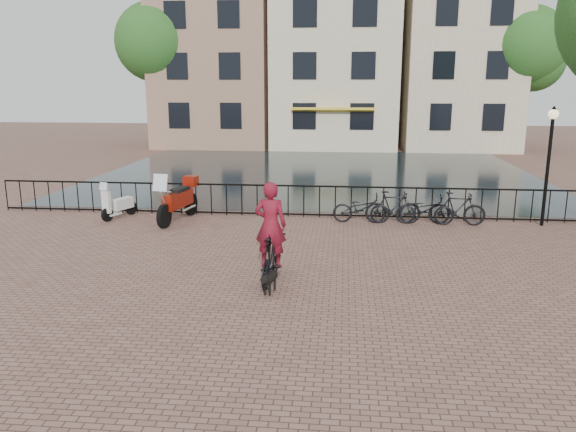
# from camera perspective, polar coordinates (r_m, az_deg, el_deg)

# --- Properties ---
(ground) EXTENTS (100.00, 100.00, 0.00)m
(ground) POSITION_cam_1_polar(r_m,az_deg,el_deg) (10.36, -1.69, -10.31)
(ground) COLOR brown
(ground) RESTS_ON ground
(canal_water) EXTENTS (20.00, 20.00, 0.00)m
(canal_water) POSITION_cam_1_polar(r_m,az_deg,el_deg) (27.06, 3.05, 4.46)
(canal_water) COLOR black
(canal_water) RESTS_ON ground
(railing) EXTENTS (20.00, 0.05, 1.02)m
(railing) POSITION_cam_1_polar(r_m,az_deg,el_deg) (17.83, 1.61, 1.50)
(railing) COLOR black
(railing) RESTS_ON ground
(canal_house_left) EXTENTS (7.50, 9.00, 12.80)m
(canal_house_left) POSITION_cam_1_polar(r_m,az_deg,el_deg) (40.43, -7.04, 16.40)
(canal_house_left) COLOR #8F6D53
(canal_house_left) RESTS_ON ground
(canal_house_mid) EXTENTS (8.00, 9.50, 11.80)m
(canal_house_mid) POSITION_cam_1_polar(r_m,az_deg,el_deg) (39.46, 4.85, 15.80)
(canal_house_mid) COLOR #C5B795
(canal_house_mid) RESTS_ON ground
(canal_house_right) EXTENTS (7.00, 9.00, 13.30)m
(canal_house_right) POSITION_cam_1_polar(r_m,az_deg,el_deg) (40.15, 16.85, 16.33)
(canal_house_right) COLOR tan
(canal_house_right) RESTS_ON ground
(tree_far_left) EXTENTS (5.04, 5.04, 9.27)m
(tree_far_left) POSITION_cam_1_polar(r_m,az_deg,el_deg) (38.50, -13.39, 16.80)
(tree_far_left) COLOR black
(tree_far_left) RESTS_ON ground
(tree_far_right) EXTENTS (4.76, 4.76, 8.76)m
(tree_far_right) POSITION_cam_1_polar(r_m,az_deg,el_deg) (38.03, 23.06, 15.60)
(tree_far_right) COLOR black
(tree_far_right) RESTS_ON ground
(lamp_post) EXTENTS (0.30, 0.30, 3.45)m
(lamp_post) POSITION_cam_1_polar(r_m,az_deg,el_deg) (18.11, 25.07, 6.45)
(lamp_post) COLOR black
(lamp_post) RESTS_ON ground
(cyclist) EXTENTS (0.84, 1.90, 2.56)m
(cyclist) POSITION_cam_1_polar(r_m,az_deg,el_deg) (11.80, -1.77, -2.33)
(cyclist) COLOR black
(cyclist) RESTS_ON ground
(dog) EXTENTS (0.37, 0.74, 0.48)m
(dog) POSITION_cam_1_polar(r_m,az_deg,el_deg) (11.45, -1.87, -6.66)
(dog) COLOR black
(dog) RESTS_ON ground
(motorcycle) EXTENTS (0.97, 2.38, 1.66)m
(motorcycle) POSITION_cam_1_polar(r_m,az_deg,el_deg) (17.52, -11.16, 2.12)
(motorcycle) COLOR maroon
(motorcycle) RESTS_ON ground
(scooter) EXTENTS (0.85, 1.40, 1.25)m
(scooter) POSITION_cam_1_polar(r_m,az_deg,el_deg) (18.46, -16.82, 1.73)
(scooter) COLOR silver
(scooter) RESTS_ON ground
(parked_bike_0) EXTENTS (1.72, 0.60, 0.90)m
(parked_bike_0) POSITION_cam_1_polar(r_m,az_deg,el_deg) (17.22, 7.45, 0.79)
(parked_bike_0) COLOR black
(parked_bike_0) RESTS_ON ground
(parked_bike_1) EXTENTS (1.68, 0.52, 1.00)m
(parked_bike_1) POSITION_cam_1_polar(r_m,az_deg,el_deg) (17.27, 10.61, 0.87)
(parked_bike_1) COLOR black
(parked_bike_1) RESTS_ON ground
(parked_bike_2) EXTENTS (1.75, 0.69, 0.90)m
(parked_bike_2) POSITION_cam_1_polar(r_m,az_deg,el_deg) (17.39, 13.72, 0.64)
(parked_bike_2) COLOR black
(parked_bike_2) RESTS_ON ground
(parked_bike_3) EXTENTS (1.70, 0.61, 1.00)m
(parked_bike_3) POSITION_cam_1_polar(r_m,az_deg,el_deg) (17.54, 16.80, 0.71)
(parked_bike_3) COLOR black
(parked_bike_3) RESTS_ON ground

